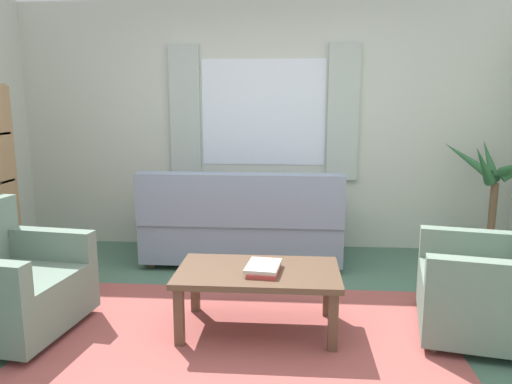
# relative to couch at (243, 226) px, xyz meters

# --- Properties ---
(ground_plane) EXTENTS (6.24, 6.24, 0.00)m
(ground_plane) POSITION_rel_couch_xyz_m (0.16, -1.60, -0.37)
(ground_plane) COLOR #476B56
(wall_back) EXTENTS (5.32, 0.12, 2.60)m
(wall_back) POSITION_rel_couch_xyz_m (0.16, 0.66, 0.93)
(wall_back) COLOR beige
(wall_back) RESTS_ON ground_plane
(window_with_curtains) EXTENTS (1.98, 0.07, 1.40)m
(window_with_curtains) POSITION_rel_couch_xyz_m (0.16, 0.57, 1.08)
(window_with_curtains) COLOR white
(area_rug) EXTENTS (2.77, 1.83, 0.01)m
(area_rug) POSITION_rel_couch_xyz_m (0.16, -1.60, -0.36)
(area_rug) COLOR #9E4C47
(area_rug) RESTS_ON ground_plane
(couch) EXTENTS (1.90, 0.82, 0.92)m
(couch) POSITION_rel_couch_xyz_m (0.00, 0.00, 0.00)
(couch) COLOR gray
(couch) RESTS_ON ground_plane
(armchair_left) EXTENTS (0.92, 0.94, 0.88)m
(armchair_left) POSITION_rel_couch_xyz_m (-1.46, -1.60, -0.01)
(armchair_left) COLOR slate
(armchair_left) RESTS_ON ground_plane
(armchair_right) EXTENTS (0.97, 0.99, 0.88)m
(armchair_right) POSITION_rel_couch_xyz_m (1.83, -1.41, -0.01)
(armchair_right) COLOR slate
(armchair_right) RESTS_ON ground_plane
(coffee_table) EXTENTS (1.10, 0.64, 0.44)m
(coffee_table) POSITION_rel_couch_xyz_m (0.26, -1.44, 0.01)
(coffee_table) COLOR brown
(coffee_table) RESTS_ON ground_plane
(book_stack_on_table) EXTENTS (0.24, 0.32, 0.05)m
(book_stack_on_table) POSITION_rel_couch_xyz_m (0.30, -1.49, 0.10)
(book_stack_on_table) COLOR #B23833
(book_stack_on_table) RESTS_ON coffee_table
(potted_plant) EXTENTS (1.06, 1.11, 1.28)m
(potted_plant) POSITION_rel_couch_xyz_m (2.38, 0.05, 0.17)
(potted_plant) COLOR #B7B2A8
(potted_plant) RESTS_ON ground_plane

